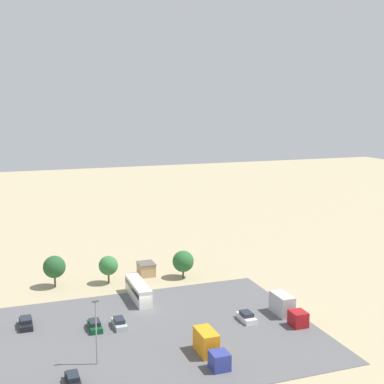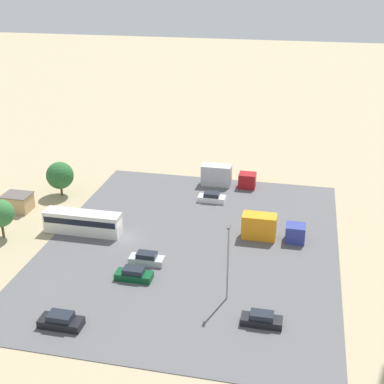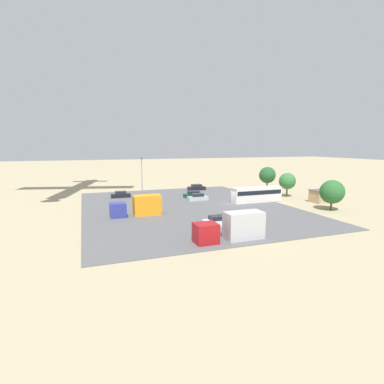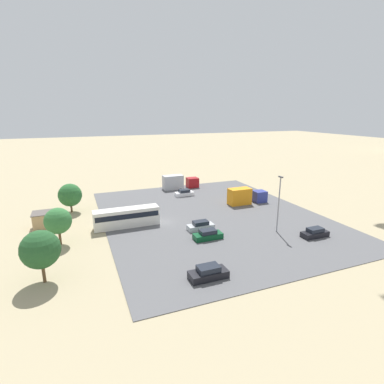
{
  "view_description": "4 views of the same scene",
  "coord_description": "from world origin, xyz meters",
  "px_view_note": "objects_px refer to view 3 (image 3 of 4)",
  "views": [
    {
      "loc": [
        22.02,
        84.39,
        35.51
      ],
      "look_at": [
        0.67,
        25.28,
        24.78
      ],
      "focal_mm": 50.0,
      "sensor_mm": 36.0,
      "label": 1
    },
    {
      "loc": [
        60.93,
        23.03,
        35.01
      ],
      "look_at": [
        -2.76,
        9.16,
        6.55
      ],
      "focal_mm": 50.0,
      "sensor_mm": 36.0,
      "label": 2
    },
    {
      "loc": [
        -53.58,
        28.11,
        11.86
      ],
      "look_at": [
        4.7,
        6.88,
        2.11
      ],
      "focal_mm": 28.0,
      "sensor_mm": 36.0,
      "label": 3
    },
    {
      "loc": [
        47.7,
        -13.07,
        18.76
      ],
      "look_at": [
        -2.72,
        7.05,
        4.14
      ],
      "focal_mm": 28.0,
      "sensor_mm": 36.0,
      "label": 4
    }
  ],
  "objects_px": {
    "parked_car_3": "(121,195)",
    "shed_building": "(321,196)",
    "parked_car_0": "(198,197)",
    "parked_car_2": "(218,221)",
    "parked_car_4": "(197,188)",
    "parked_truck_0": "(139,206)",
    "parked_car_1": "(193,195)",
    "parked_truck_1": "(233,227)",
    "bus": "(257,194)"
  },
  "relations": [
    {
      "from": "parked_car_2",
      "to": "parked_car_4",
      "type": "relative_size",
      "value": 0.93
    },
    {
      "from": "parked_truck_0",
      "to": "parked_truck_1",
      "type": "relative_size",
      "value": 0.94
    },
    {
      "from": "parked_car_4",
      "to": "parked_car_3",
      "type": "bearing_deg",
      "value": 103.11
    },
    {
      "from": "shed_building",
      "to": "parked_car_0",
      "type": "height_order",
      "value": "shed_building"
    },
    {
      "from": "parked_car_1",
      "to": "bus",
      "type": "bearing_deg",
      "value": 47.24
    },
    {
      "from": "bus",
      "to": "parked_car_2",
      "type": "distance_m",
      "value": 21.07
    },
    {
      "from": "parked_car_1",
      "to": "parked_truck_1",
      "type": "distance_m",
      "value": 31.32
    },
    {
      "from": "bus",
      "to": "parked_truck_0",
      "type": "bearing_deg",
      "value": 98.62
    },
    {
      "from": "parked_car_2",
      "to": "parked_car_4",
      "type": "bearing_deg",
      "value": 164.19
    },
    {
      "from": "parked_truck_0",
      "to": "parked_car_3",
      "type": "bearing_deg",
      "value": 2.53
    },
    {
      "from": "parked_car_2",
      "to": "parked_truck_1",
      "type": "distance_m",
      "value": 6.96
    },
    {
      "from": "bus",
      "to": "parked_car_0",
      "type": "xyz_separation_m",
      "value": [
        5.9,
        10.95,
        -1.07
      ]
    },
    {
      "from": "shed_building",
      "to": "bus",
      "type": "relative_size",
      "value": 0.38
    },
    {
      "from": "shed_building",
      "to": "parked_car_2",
      "type": "height_order",
      "value": "shed_building"
    },
    {
      "from": "shed_building",
      "to": "parked_truck_1",
      "type": "height_order",
      "value": "parked_truck_1"
    },
    {
      "from": "shed_building",
      "to": "parked_car_3",
      "type": "bearing_deg",
      "value": 62.71
    },
    {
      "from": "parked_car_1",
      "to": "parked_car_4",
      "type": "height_order",
      "value": "parked_car_4"
    },
    {
      "from": "parked_car_3",
      "to": "parked_truck_0",
      "type": "distance_m",
      "value": 19.01
    },
    {
      "from": "parked_car_0",
      "to": "parked_car_4",
      "type": "height_order",
      "value": "parked_car_4"
    },
    {
      "from": "parked_car_4",
      "to": "parked_truck_1",
      "type": "height_order",
      "value": "parked_truck_1"
    },
    {
      "from": "parked_car_1",
      "to": "parked_car_2",
      "type": "bearing_deg",
      "value": -11.9
    },
    {
      "from": "bus",
      "to": "parked_car_1",
      "type": "height_order",
      "value": "bus"
    },
    {
      "from": "shed_building",
      "to": "parked_car_4",
      "type": "bearing_deg",
      "value": 36.78
    },
    {
      "from": "parked_car_1",
      "to": "parked_car_4",
      "type": "xyz_separation_m",
      "value": [
        10.14,
        -4.6,
        0.03
      ]
    },
    {
      "from": "parked_car_4",
      "to": "parked_truck_0",
      "type": "bearing_deg",
      "value": 140.66
    },
    {
      "from": "parked_car_4",
      "to": "shed_building",
      "type": "bearing_deg",
      "value": -143.22
    },
    {
      "from": "parked_car_0",
      "to": "parked_car_4",
      "type": "xyz_separation_m",
      "value": [
        13.94,
        -5.05,
        0.03
      ]
    },
    {
      "from": "parked_car_1",
      "to": "parked_car_2",
      "type": "height_order",
      "value": "parked_car_2"
    },
    {
      "from": "parked_car_2",
      "to": "parked_car_1",
      "type": "bearing_deg",
      "value": 168.1
    },
    {
      "from": "parked_car_4",
      "to": "parked_truck_1",
      "type": "relative_size",
      "value": 0.5
    },
    {
      "from": "parked_car_3",
      "to": "parked_truck_1",
      "type": "bearing_deg",
      "value": -165.1
    },
    {
      "from": "parked_car_2",
      "to": "parked_car_3",
      "type": "relative_size",
      "value": 0.98
    },
    {
      "from": "parked_car_1",
      "to": "parked_car_3",
      "type": "bearing_deg",
      "value": -109.1
    },
    {
      "from": "parked_car_1",
      "to": "parked_truck_1",
      "type": "xyz_separation_m",
      "value": [
        -30.72,
        6.03,
        0.97
      ]
    },
    {
      "from": "parked_car_2",
      "to": "parked_truck_1",
      "type": "relative_size",
      "value": 0.47
    },
    {
      "from": "parked_car_0",
      "to": "parked_car_1",
      "type": "bearing_deg",
      "value": 173.28
    },
    {
      "from": "parked_car_3",
      "to": "parked_car_4",
      "type": "xyz_separation_m",
      "value": [
        4.72,
        -20.25,
        0.04
      ]
    },
    {
      "from": "bus",
      "to": "parked_car_1",
      "type": "xyz_separation_m",
      "value": [
        9.71,
        10.5,
        -1.07
      ]
    },
    {
      "from": "parked_car_4",
      "to": "parked_truck_1",
      "type": "xyz_separation_m",
      "value": [
        -40.85,
        10.63,
        0.94
      ]
    },
    {
      "from": "parked_car_4",
      "to": "bus",
      "type": "bearing_deg",
      "value": -163.44
    },
    {
      "from": "parked_car_4",
      "to": "parked_car_0",
      "type": "bearing_deg",
      "value": 160.09
    },
    {
      "from": "shed_building",
      "to": "parked_car_0",
      "type": "distance_m",
      "value": 25.85
    },
    {
      "from": "parked_car_0",
      "to": "parked_car_2",
      "type": "distance_m",
      "value": 20.61
    },
    {
      "from": "parked_car_3",
      "to": "shed_building",
      "type": "bearing_deg",
      "value": -117.29
    },
    {
      "from": "bus",
      "to": "parked_truck_0",
      "type": "xyz_separation_m",
      "value": [
        -3.84,
        25.31,
        -0.13
      ]
    },
    {
      "from": "parked_car_0",
      "to": "parked_car_2",
      "type": "xyz_separation_m",
      "value": [
        -20.09,
        4.59,
        0.0
      ]
    },
    {
      "from": "shed_building",
      "to": "parked_car_0",
      "type": "relative_size",
      "value": 0.95
    },
    {
      "from": "parked_car_0",
      "to": "parked_car_2",
      "type": "bearing_deg",
      "value": -12.86
    },
    {
      "from": "parked_car_0",
      "to": "parked_car_2",
      "type": "relative_size",
      "value": 1.03
    },
    {
      "from": "parked_car_3",
      "to": "parked_car_4",
      "type": "relative_size",
      "value": 0.95
    }
  ]
}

